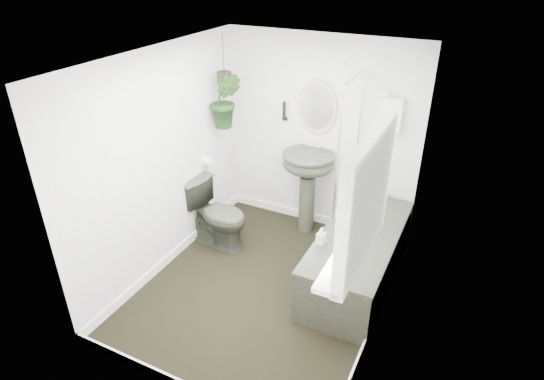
% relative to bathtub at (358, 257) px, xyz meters
% --- Properties ---
extents(floor, '(2.30, 2.80, 0.02)m').
position_rel_bathtub_xyz_m(floor, '(-0.80, -0.50, -0.30)').
color(floor, black).
rests_on(floor, ground).
extents(ceiling, '(2.30, 2.80, 0.02)m').
position_rel_bathtub_xyz_m(ceiling, '(-0.80, -0.50, 2.02)').
color(ceiling, white).
rests_on(ceiling, ground).
extents(wall_back, '(2.30, 0.02, 2.30)m').
position_rel_bathtub_xyz_m(wall_back, '(-0.80, 0.91, 0.86)').
color(wall_back, white).
rests_on(wall_back, ground).
extents(wall_front, '(2.30, 0.02, 2.30)m').
position_rel_bathtub_xyz_m(wall_front, '(-0.80, -1.91, 0.86)').
color(wall_front, white).
rests_on(wall_front, ground).
extents(wall_left, '(0.02, 2.80, 2.30)m').
position_rel_bathtub_xyz_m(wall_left, '(-1.96, -0.50, 0.86)').
color(wall_left, white).
rests_on(wall_left, ground).
extents(wall_right, '(0.02, 2.80, 2.30)m').
position_rel_bathtub_xyz_m(wall_right, '(0.36, -0.50, 0.86)').
color(wall_right, white).
rests_on(wall_right, ground).
extents(skirting, '(2.30, 2.80, 0.10)m').
position_rel_bathtub_xyz_m(skirting, '(-0.80, -0.50, -0.24)').
color(skirting, white).
rests_on(skirting, floor).
extents(bathtub, '(0.72, 1.72, 0.58)m').
position_rel_bathtub_xyz_m(bathtub, '(0.00, 0.00, 0.00)').
color(bathtub, '#32362B').
rests_on(bathtub, floor).
extents(bath_screen, '(0.04, 0.72, 1.40)m').
position_rel_bathtub_xyz_m(bath_screen, '(-0.33, 0.49, 0.99)').
color(bath_screen, silver).
rests_on(bath_screen, bathtub).
extents(shower_box, '(0.20, 0.10, 0.35)m').
position_rel_bathtub_xyz_m(shower_box, '(0.00, 0.84, 1.26)').
color(shower_box, white).
rests_on(shower_box, wall_back).
extents(oval_mirror, '(0.46, 0.03, 0.62)m').
position_rel_bathtub_xyz_m(oval_mirror, '(-0.84, 0.87, 1.21)').
color(oval_mirror, tan).
rests_on(oval_mirror, wall_back).
extents(wall_sconce, '(0.04, 0.04, 0.22)m').
position_rel_bathtub_xyz_m(wall_sconce, '(-1.24, 0.86, 1.11)').
color(wall_sconce, black).
rests_on(wall_sconce, wall_back).
extents(toilet_roll_holder, '(0.11, 0.11, 0.11)m').
position_rel_bathtub_xyz_m(toilet_roll_holder, '(-1.90, 0.20, 0.61)').
color(toilet_roll_holder, white).
rests_on(toilet_roll_holder, wall_left).
extents(window_recess, '(0.08, 1.00, 0.90)m').
position_rel_bathtub_xyz_m(window_recess, '(0.29, -1.20, 1.36)').
color(window_recess, white).
rests_on(window_recess, wall_right).
extents(window_sill, '(0.18, 1.00, 0.04)m').
position_rel_bathtub_xyz_m(window_sill, '(0.22, -1.20, 0.94)').
color(window_sill, white).
rests_on(window_sill, wall_right).
extents(window_blinds, '(0.01, 0.86, 0.76)m').
position_rel_bathtub_xyz_m(window_blinds, '(0.24, -1.20, 1.36)').
color(window_blinds, white).
rests_on(window_blinds, wall_right).
extents(toilet, '(0.82, 0.55, 0.78)m').
position_rel_bathtub_xyz_m(toilet, '(-1.65, -0.04, 0.10)').
color(toilet, '#32362B').
rests_on(toilet, floor).
extents(pedestal_sink, '(0.69, 0.63, 1.02)m').
position_rel_bathtub_xyz_m(pedestal_sink, '(-0.84, 0.67, 0.22)').
color(pedestal_sink, '#32362B').
rests_on(pedestal_sink, floor).
extents(sill_plant, '(0.23, 0.21, 0.22)m').
position_rel_bathtub_xyz_m(sill_plant, '(0.19, -0.90, 1.07)').
color(sill_plant, black).
rests_on(sill_plant, window_sill).
extents(hanging_plant, '(0.43, 0.40, 0.64)m').
position_rel_bathtub_xyz_m(hanging_plant, '(-1.77, 0.45, 1.28)').
color(hanging_plant, black).
rests_on(hanging_plant, ceiling).
extents(soap_bottle, '(0.09, 0.09, 0.17)m').
position_rel_bathtub_xyz_m(soap_bottle, '(-0.29, -0.33, 0.38)').
color(soap_bottle, black).
rests_on(soap_bottle, bathtub).
extents(hanging_pot, '(0.16, 0.16, 0.12)m').
position_rel_bathtub_xyz_m(hanging_pot, '(-1.77, 0.45, 1.53)').
color(hanging_pot, black).
rests_on(hanging_pot, ceiling).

